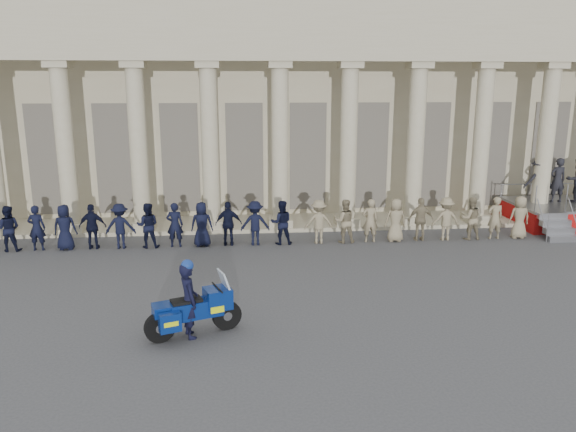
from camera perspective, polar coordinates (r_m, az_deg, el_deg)
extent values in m
plane|color=#3E3E41|center=(14.11, -3.63, -9.85)|extent=(90.00, 90.00, 0.00)
cube|color=tan|center=(27.97, -4.64, 11.26)|extent=(40.00, 10.00, 9.00)
cube|color=tan|center=(22.44, -4.26, -0.73)|extent=(40.00, 2.60, 0.15)
cube|color=tan|center=(20.99, -4.55, 16.77)|extent=(35.80, 1.00, 1.00)
cube|color=tan|center=(21.08, -4.61, 19.75)|extent=(35.80, 1.00, 1.20)
cube|color=tan|center=(23.34, -27.17, -1.09)|extent=(0.90, 0.90, 0.30)
cube|color=tan|center=(22.49, -21.03, -1.00)|extent=(0.90, 0.90, 0.30)
cylinder|color=tan|center=(21.98, -21.68, 6.47)|extent=(0.64, 0.64, 5.60)
cube|color=tan|center=(21.86, -22.36, 14.07)|extent=(0.85, 0.85, 0.24)
cube|color=tan|center=(21.91, -14.48, -0.88)|extent=(0.90, 0.90, 0.30)
cylinder|color=tan|center=(21.39, -14.95, 6.79)|extent=(0.64, 0.64, 5.60)
cube|color=tan|center=(21.27, -15.44, 14.62)|extent=(0.85, 0.85, 0.24)
cube|color=tan|center=(21.63, -7.67, -0.75)|extent=(0.90, 0.90, 0.30)
cylinder|color=tan|center=(21.11, -7.93, 7.04)|extent=(0.64, 0.64, 5.60)
cube|color=tan|center=(20.98, -8.19, 14.98)|extent=(0.85, 0.85, 0.24)
cube|color=tan|center=(21.67, -0.79, -0.60)|extent=(0.90, 0.90, 0.30)
cylinder|color=tan|center=(21.14, -0.82, 7.17)|extent=(0.64, 0.64, 5.60)
cube|color=tan|center=(21.02, -0.85, 15.11)|extent=(0.85, 0.85, 0.24)
cube|color=tan|center=(22.01, 5.97, -0.45)|extent=(0.90, 0.90, 0.30)
cylinder|color=tan|center=(21.49, 6.17, 7.20)|extent=(0.64, 0.64, 5.60)
cube|color=tan|center=(21.37, 6.37, 15.00)|extent=(0.85, 0.85, 0.24)
cube|color=tan|center=(22.65, 12.44, -0.30)|extent=(0.90, 0.90, 0.30)
cylinder|color=tan|center=(22.15, 12.83, 7.13)|extent=(0.64, 0.64, 5.60)
cube|color=tan|center=(22.03, 13.24, 14.69)|extent=(0.85, 0.85, 0.24)
cube|color=tan|center=(23.56, 18.48, -0.16)|extent=(0.90, 0.90, 0.30)
cylinder|color=tan|center=(23.07, 19.03, 6.98)|extent=(0.64, 0.64, 5.60)
cube|color=tan|center=(22.96, 19.61, 14.22)|extent=(0.85, 0.85, 0.24)
cube|color=tan|center=(24.71, 24.02, -0.02)|extent=(0.90, 0.90, 0.30)
cylinder|color=tan|center=(24.25, 24.69, 6.77)|extent=(0.64, 0.64, 5.60)
cube|color=tan|center=(24.14, 25.39, 13.65)|extent=(0.85, 0.85, 0.24)
cube|color=black|center=(24.36, -23.17, 5.28)|extent=(1.30, 0.12, 4.20)
cube|color=black|center=(23.69, -17.15, 5.56)|extent=(1.30, 0.12, 4.20)
cube|color=black|center=(23.29, -10.86, 5.79)|extent=(1.30, 0.12, 4.20)
cube|color=black|center=(23.17, -4.42, 5.95)|extent=(1.30, 0.12, 4.20)
cube|color=black|center=(23.35, 2.01, 6.04)|extent=(1.30, 0.12, 4.20)
cube|color=black|center=(23.81, 8.27, 6.06)|extent=(1.30, 0.12, 4.20)
cube|color=black|center=(24.54, 14.22, 6.00)|extent=(1.30, 0.12, 4.20)
cube|color=black|center=(25.52, 19.77, 5.90)|extent=(1.30, 0.12, 4.20)
cube|color=black|center=(26.71, 24.86, 5.75)|extent=(1.30, 0.12, 4.20)
imported|color=black|center=(21.04, -26.54, -1.14)|extent=(0.76, 0.59, 1.56)
imported|color=black|center=(20.72, -24.17, -1.11)|extent=(0.57, 0.37, 1.56)
imported|color=black|center=(20.43, -21.73, -1.07)|extent=(0.76, 0.50, 1.56)
imported|color=black|center=(20.19, -19.23, -1.03)|extent=(0.92, 0.38, 1.56)
imported|color=black|center=(19.98, -16.67, -0.98)|extent=(1.01, 0.58, 1.56)
imported|color=black|center=(19.81, -14.06, -0.93)|extent=(0.76, 0.59, 1.56)
imported|color=black|center=(19.69, -11.42, -0.88)|extent=(0.57, 0.37, 1.56)
imported|color=black|center=(19.61, -8.75, -0.83)|extent=(0.76, 0.50, 1.56)
imported|color=black|center=(19.57, -6.06, -0.78)|extent=(0.92, 0.38, 1.56)
imported|color=black|center=(19.57, -3.36, -0.72)|extent=(1.01, 0.58, 1.56)
imported|color=black|center=(19.62, -0.67, -0.66)|extent=(0.76, 0.59, 1.56)
imported|color=#85785C|center=(19.76, 3.15, -0.58)|extent=(1.01, 0.58, 1.56)
imported|color=#85785C|center=(19.91, 5.77, -0.52)|extent=(0.76, 0.59, 1.56)
imported|color=#85785C|center=(20.11, 8.34, -0.46)|extent=(0.57, 0.37, 1.56)
imported|color=#85785C|center=(20.34, 10.87, -0.40)|extent=(0.76, 0.50, 1.56)
imported|color=#85785C|center=(20.61, 13.33, -0.34)|extent=(0.92, 0.38, 1.56)
imported|color=#85785C|center=(20.92, 15.72, -0.28)|extent=(1.01, 0.58, 1.56)
imported|color=#85785C|center=(21.26, 18.04, -0.23)|extent=(0.76, 0.59, 1.56)
imported|color=#85785C|center=(21.63, 20.29, -0.17)|extent=(0.57, 0.37, 1.56)
imported|color=#85785C|center=(22.04, 22.45, -0.12)|extent=(0.76, 0.50, 1.56)
cube|color=gray|center=(25.04, 26.50, 1.11)|extent=(4.31, 3.08, 0.10)
cube|color=#A40D0D|center=(24.08, 22.06, 0.04)|extent=(0.04, 3.08, 0.77)
cube|color=gray|center=(22.37, 26.11, -2.07)|extent=(1.10, 0.28, 0.22)
cube|color=gray|center=(22.55, 25.81, -1.35)|extent=(1.10, 0.28, 0.22)
cube|color=gray|center=(22.73, 25.51, -0.64)|extent=(1.10, 0.28, 0.22)
cube|color=gray|center=(22.92, 25.22, 0.06)|extent=(1.10, 0.28, 0.22)
cylinder|color=gray|center=(26.19, 24.96, 2.99)|extent=(4.31, 0.04, 0.04)
imported|color=black|center=(24.44, 24.09, 3.32)|extent=(1.14, 0.66, 1.77)
imported|color=black|center=(24.84, 25.70, 3.31)|extent=(0.65, 0.42, 1.77)
cylinder|color=black|center=(13.20, -6.23, -10.00)|extent=(0.69, 0.37, 0.68)
cylinder|color=black|center=(12.84, -12.90, -10.99)|extent=(0.69, 0.37, 0.68)
cube|color=navy|center=(12.89, -9.34, -9.25)|extent=(1.26, 0.82, 0.39)
cube|color=navy|center=(12.97, -7.16, -8.25)|extent=(0.72, 0.70, 0.46)
cube|color=silver|center=(13.06, -7.13, -9.22)|extent=(0.32, 0.37, 0.12)
cube|color=#B2BFCC|center=(12.89, -6.46, -6.69)|extent=(0.37, 0.52, 0.55)
cube|color=black|center=(12.76, -10.28, -8.53)|extent=(0.75, 0.56, 0.10)
cube|color=navy|center=(12.69, -12.76, -9.39)|extent=(0.46, 0.45, 0.23)
cube|color=navy|center=(12.48, -11.91, -10.53)|extent=(0.51, 0.37, 0.41)
cube|color=#DAE90C|center=(12.48, -11.91, -10.53)|extent=(0.38, 0.34, 0.10)
cube|color=navy|center=(13.07, -12.60, -9.43)|extent=(0.51, 0.37, 0.41)
cube|color=#DAE90C|center=(13.07, -12.60, -9.43)|extent=(0.38, 0.34, 0.10)
cylinder|color=silver|center=(13.13, -11.79, -10.51)|extent=(0.62, 0.31, 0.10)
cylinder|color=black|center=(12.88, -7.19, -7.23)|extent=(0.28, 0.69, 0.04)
imported|color=black|center=(12.77, -10.05, -8.43)|extent=(0.60, 0.73, 1.72)
sphere|color=navy|center=(12.49, -10.21, -4.98)|extent=(0.28, 0.28, 0.28)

